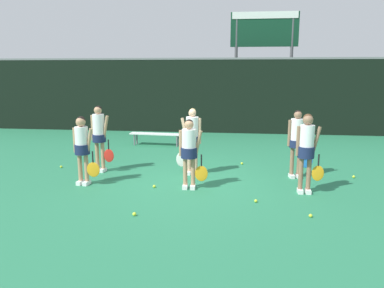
# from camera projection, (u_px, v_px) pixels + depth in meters

# --- Properties ---
(ground_plane) EXTENTS (140.00, 140.00, 0.00)m
(ground_plane) POSITION_uv_depth(u_px,v_px,m) (193.00, 180.00, 9.37)
(ground_plane) COLOR #26724C
(fence_windscreen) EXTENTS (60.00, 0.08, 3.24)m
(fence_windscreen) POSITION_uv_depth(u_px,v_px,m) (213.00, 96.00, 16.22)
(fence_windscreen) COLOR black
(fence_windscreen) RESTS_ON ground_plane
(scoreboard) EXTENTS (3.04, 0.15, 5.29)m
(scoreboard) POSITION_uv_depth(u_px,v_px,m) (264.00, 40.00, 16.95)
(scoreboard) COLOR #515156
(scoreboard) RESTS_ON ground_plane
(bench_courtside) EXTENTS (1.98, 0.51, 0.45)m
(bench_courtside) POSITION_uv_depth(u_px,v_px,m) (156.00, 135.00, 13.66)
(bench_courtside) COLOR silver
(bench_courtside) RESTS_ON ground_plane
(player_0) EXTENTS (0.65, 0.35, 1.65)m
(player_0) POSITION_uv_depth(u_px,v_px,m) (82.00, 145.00, 8.85)
(player_0) COLOR tan
(player_0) RESTS_ON ground_plane
(player_1) EXTENTS (0.67, 0.38, 1.62)m
(player_1) POSITION_uv_depth(u_px,v_px,m) (189.00, 148.00, 8.55)
(player_1) COLOR tan
(player_1) RESTS_ON ground_plane
(player_2) EXTENTS (0.63, 0.36, 1.78)m
(player_2) POSITION_uv_depth(u_px,v_px,m) (307.00, 146.00, 8.21)
(player_2) COLOR #8C664C
(player_2) RESTS_ON ground_plane
(player_3) EXTENTS (0.63, 0.36, 1.79)m
(player_3) POSITION_uv_depth(u_px,v_px,m) (99.00, 133.00, 9.99)
(player_3) COLOR tan
(player_3) RESTS_ON ground_plane
(player_4) EXTENTS (0.66, 0.38, 1.74)m
(player_4) POSITION_uv_depth(u_px,v_px,m) (192.00, 136.00, 9.71)
(player_4) COLOR tan
(player_4) RESTS_ON ground_plane
(player_5) EXTENTS (0.66, 0.38, 1.73)m
(player_5) POSITION_uv_depth(u_px,v_px,m) (297.00, 138.00, 9.42)
(player_5) COLOR #8C664C
(player_5) RESTS_ON ground_plane
(tennis_ball_0) EXTENTS (0.06, 0.06, 0.06)m
(tennis_ball_0) POSITION_uv_depth(u_px,v_px,m) (242.00, 163.00, 10.93)
(tennis_ball_0) COLOR #CCE033
(tennis_ball_0) RESTS_ON ground_plane
(tennis_ball_1) EXTENTS (0.07, 0.07, 0.07)m
(tennis_ball_1) POSITION_uv_depth(u_px,v_px,m) (99.00, 162.00, 11.08)
(tennis_ball_1) COLOR #CCE033
(tennis_ball_1) RESTS_ON ground_plane
(tennis_ball_3) EXTENTS (0.06, 0.06, 0.06)m
(tennis_ball_3) POSITION_uv_depth(u_px,v_px,m) (61.00, 167.00, 10.55)
(tennis_ball_3) COLOR #CCE033
(tennis_ball_3) RESTS_ON ground_plane
(tennis_ball_4) EXTENTS (0.07, 0.07, 0.07)m
(tennis_ball_4) POSITION_uv_depth(u_px,v_px,m) (354.00, 177.00, 9.55)
(tennis_ball_4) COLOR #CCE033
(tennis_ball_4) RESTS_ON ground_plane
(tennis_ball_5) EXTENTS (0.07, 0.07, 0.07)m
(tennis_ball_5) POSITION_uv_depth(u_px,v_px,m) (256.00, 201.00, 7.79)
(tennis_ball_5) COLOR #CCE033
(tennis_ball_5) RESTS_ON ground_plane
(tennis_ball_6) EXTENTS (0.07, 0.07, 0.07)m
(tennis_ball_6) POSITION_uv_depth(u_px,v_px,m) (311.00, 216.00, 6.99)
(tennis_ball_6) COLOR #CCE033
(tennis_ball_6) RESTS_ON ground_plane
(tennis_ball_7) EXTENTS (0.07, 0.07, 0.07)m
(tennis_ball_7) POSITION_uv_depth(u_px,v_px,m) (134.00, 214.00, 7.06)
(tennis_ball_7) COLOR #CCE033
(tennis_ball_7) RESTS_ON ground_plane
(tennis_ball_8) EXTENTS (0.07, 0.07, 0.07)m
(tennis_ball_8) POSITION_uv_depth(u_px,v_px,m) (154.00, 186.00, 8.76)
(tennis_ball_8) COLOR #CCE033
(tennis_ball_8) RESTS_ON ground_plane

